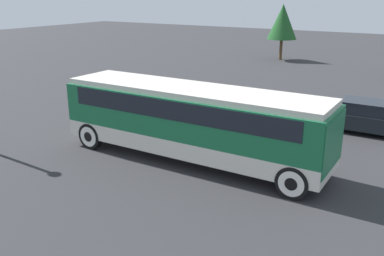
# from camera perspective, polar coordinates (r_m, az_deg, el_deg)

# --- Properties ---
(ground_plane) EXTENTS (120.00, 120.00, 0.00)m
(ground_plane) POSITION_cam_1_polar(r_m,az_deg,el_deg) (17.16, -0.00, -4.21)
(ground_plane) COLOR #2D2D30
(tour_bus) EXTENTS (10.85, 2.67, 2.94)m
(tour_bus) POSITION_cam_1_polar(r_m,az_deg,el_deg) (16.53, 0.28, 1.48)
(tour_bus) COLOR silver
(tour_bus) RESTS_ON ground_plane
(parked_car_near) EXTENTS (4.65, 1.95, 1.42)m
(parked_car_near) POSITION_cam_1_polar(r_m,az_deg,el_deg) (22.17, 4.26, 2.79)
(parked_car_near) COLOR maroon
(parked_car_near) RESTS_ON ground_plane
(parked_car_mid) EXTENTS (4.09, 1.94, 1.51)m
(parked_car_mid) POSITION_cam_1_polar(r_m,az_deg,el_deg) (21.89, 22.31, 1.37)
(parked_car_mid) COLOR black
(parked_car_mid) RESTS_ON ground_plane
(tree_left) EXTENTS (2.81, 2.81, 5.28)m
(tree_left) POSITION_cam_1_polar(r_m,az_deg,el_deg) (42.98, 11.98, 13.68)
(tree_left) COLOR brown
(tree_left) RESTS_ON ground_plane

